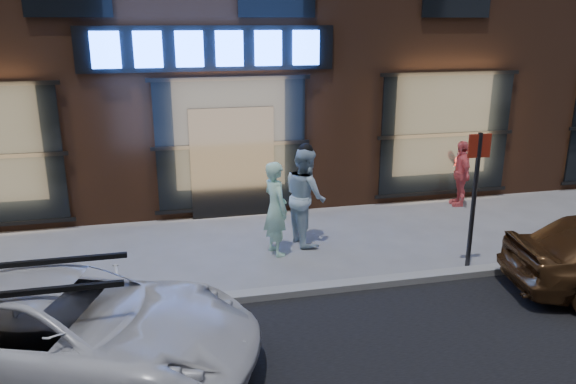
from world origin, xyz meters
name	(u,v)px	position (x,y,z in m)	size (l,w,h in m)	color
ground	(268,297)	(0.00, 0.00, 0.00)	(90.00, 90.00, 0.00)	slate
curb	(268,294)	(0.00, 0.00, 0.06)	(60.00, 0.25, 0.12)	gray
man_bowtie	(276,208)	(0.48, 1.68, 0.88)	(0.64, 0.42, 1.75)	#BEF9CF
man_cap	(305,196)	(1.14, 2.09, 0.94)	(0.91, 0.71, 1.88)	silver
passerby	(461,173)	(5.23, 3.51, 0.77)	(0.90, 0.37, 1.53)	#F26366
white_suv	(61,329)	(-2.78, -1.46, 0.66)	(2.19, 4.74, 1.32)	silver
sign_post	(475,190)	(3.53, 0.16, 1.47)	(0.39, 0.08, 2.43)	#262628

